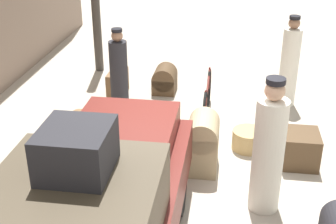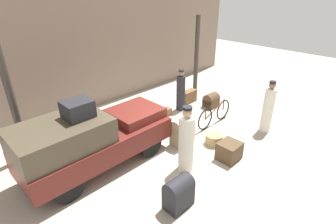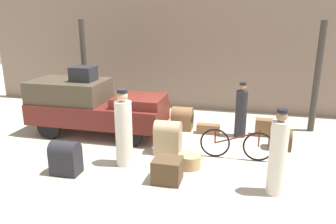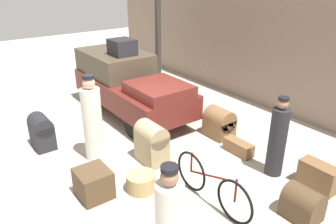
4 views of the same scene
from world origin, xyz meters
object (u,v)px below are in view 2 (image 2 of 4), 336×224
object	(u,v)px
porter_carrying_trunk	(268,109)
truck	(91,139)
bicycle	(214,114)
porter_with_bicycle	(181,92)
porter_lifting_near_truck	(186,142)
suitcase_tan_flat	(229,151)
trunk_wicker_pale	(182,131)
wicker_basket	(214,139)
trunk_barrel_dark	(179,192)
suitcase_small_leather	(189,96)
trunk_large_brown	(211,101)
suitcase_black_upright	(163,113)
trunk_umber_medium	(141,114)
trunk_on_truck_roof	(78,109)

from	to	relation	value
porter_carrying_trunk	truck	bearing A→B (deg)	155.09
bicycle	porter_with_bicycle	xyz separation A→B (m)	(0.05, 1.63, 0.36)
truck	porter_lifting_near_truck	bearing A→B (deg)	-47.01
porter_with_bicycle	suitcase_tan_flat	xyz separation A→B (m)	(-1.42, -3.13, -0.48)
porter_carrying_trunk	trunk_wicker_pale	world-z (taller)	porter_carrying_trunk
wicker_basket	porter_carrying_trunk	size ratio (longest dim) A/B	0.30
suitcase_tan_flat	trunk_barrel_dark	world-z (taller)	trunk_barrel_dark
porter_lifting_near_truck	trunk_wicker_pale	distance (m)	1.27
porter_with_bicycle	porter_carrying_trunk	xyz separation A→B (m)	(0.77, -3.10, 0.07)
suitcase_small_leather	trunk_barrel_dark	size ratio (longest dim) A/B	0.88
porter_with_bicycle	trunk_large_brown	bearing A→B (deg)	-32.89
porter_lifting_near_truck	suitcase_small_leather	xyz separation A→B (m)	(3.38, 2.79, -0.59)
truck	wicker_basket	bearing A→B (deg)	-26.72
porter_lifting_near_truck	suitcase_tan_flat	xyz separation A→B (m)	(1.18, -0.57, -0.58)
suitcase_black_upright	trunk_umber_medium	xyz separation A→B (m)	(-0.84, 0.24, 0.20)
bicycle	wicker_basket	bearing A→B (deg)	-144.10
truck	bicycle	distance (m)	4.34
suitcase_small_leather	trunk_umber_medium	world-z (taller)	trunk_umber_medium
porter_carrying_trunk	suitcase_black_upright	size ratio (longest dim) A/B	2.57
trunk_large_brown	porter_lifting_near_truck	bearing A→B (deg)	-153.00
wicker_basket	suitcase_black_upright	size ratio (longest dim) A/B	0.77
wicker_basket	trunk_large_brown	bearing A→B (deg)	38.27
trunk_wicker_pale	trunk_on_truck_roof	distance (m)	3.16
truck	wicker_basket	distance (m)	3.64
suitcase_tan_flat	trunk_on_truck_roof	size ratio (longest dim) A/B	0.93
trunk_wicker_pale	trunk_on_truck_roof	xyz separation A→B (m)	(-2.71, 0.91, 1.35)
porter_carrying_trunk	trunk_wicker_pale	size ratio (longest dim) A/B	2.02
trunk_on_truck_roof	trunk_large_brown	bearing A→B (deg)	0.85
porter_with_bicycle	suitcase_small_leather	xyz separation A→B (m)	(0.77, 0.24, -0.49)
porter_lifting_near_truck	trunk_umber_medium	xyz separation A→B (m)	(0.84, 2.80, -0.49)
trunk_umber_medium	trunk_on_truck_roof	bearing A→B (deg)	-159.45
trunk_wicker_pale	trunk_umber_medium	xyz separation A→B (m)	(-0.00, 1.93, -0.11)
porter_carrying_trunk	suitcase_small_leather	size ratio (longest dim) A/B	2.59
porter_with_bicycle	suitcase_black_upright	size ratio (longest dim) A/B	2.35
suitcase_tan_flat	suitcase_black_upright	bearing A→B (deg)	81.01
porter_lifting_near_truck	trunk_large_brown	bearing A→B (deg)	27.00
suitcase_black_upright	truck	bearing A→B (deg)	-166.85
truck	porter_lifting_near_truck	distance (m)	2.44
porter_with_bicycle	trunk_large_brown	size ratio (longest dim) A/B	2.86
truck	suitcase_black_upright	size ratio (longest dim) A/B	5.80
porter_lifting_near_truck	trunk_wicker_pale	xyz separation A→B (m)	(0.84, 0.87, -0.38)
suitcase_small_leather	trunk_barrel_dark	distance (m)	5.72
porter_carrying_trunk	trunk_barrel_dark	size ratio (longest dim) A/B	2.28
bicycle	porter_with_bicycle	distance (m)	1.67
suitcase_black_upright	trunk_wicker_pale	world-z (taller)	trunk_wicker_pale
wicker_basket	porter_lifting_near_truck	distance (m)	1.68
truck	porter_carrying_trunk	size ratio (longest dim) A/B	2.26
wicker_basket	porter_lifting_near_truck	world-z (taller)	porter_lifting_near_truck
trunk_barrel_dark	trunk_umber_medium	xyz separation A→B (m)	(1.94, 3.56, -0.05)
suitcase_black_upright	trunk_umber_medium	size ratio (longest dim) A/B	0.97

